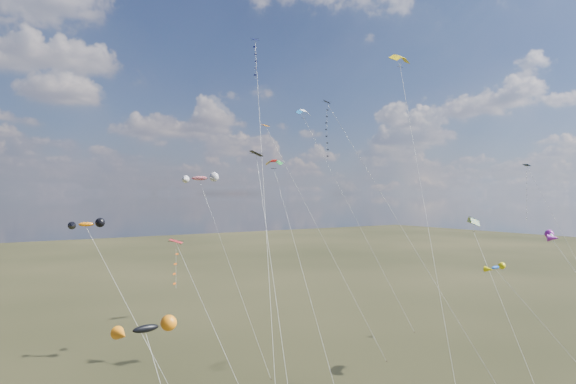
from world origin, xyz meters
TOP-DOWN VIEW (x-y plane):
  - diamond_black_high at (7.90, 20.57)m, footprint 8.53×17.06m
  - diamond_navy_tall at (-2.53, 19.76)m, footprint 9.46×19.43m
  - diamond_black_mid at (-9.32, 6.67)m, footprint 4.06×12.33m
  - diamond_red_low at (-12.01, 15.79)m, footprint 4.93×8.15m
  - diamond_navy_right at (35.53, 14.44)m, footprint 1.19×13.20m
  - diamond_orange_center at (7.07, 25.58)m, footprint 9.67×11.64m
  - parafoil_yellow at (13.94, 16.52)m, footprint 12.44×18.07m
  - parafoil_blue_white at (17.01, 39.17)m, footprint 9.44×15.33m
  - parafoil_striped at (18.87, 10.72)m, footprint 7.51×13.31m
  - parafoil_tricolor at (2.74, 24.89)m, footprint 4.67×17.82m
  - novelty_black_orange at (-17.63, 7.15)m, footprint 3.53×10.15m
  - novelty_orange_black at (-18.22, 20.39)m, footprint 7.56×9.38m
  - novelty_white_purple at (11.88, -1.65)m, footprint 7.55×9.03m
  - novelty_redwhite_stripe at (-3.46, 31.24)m, footprint 5.03×12.30m
  - novelty_blue_yellow at (16.08, 6.14)m, footprint 5.56×9.63m

SIDE VIEW (x-z plane):
  - novelty_black_orange at x=-17.63m, z-range 5.00..16.15m
  - novelty_blue_yellow at x=16.08m, z-range 5.62..17.77m
  - diamond_red_low at x=-12.01m, z-range 5.01..20.14m
  - novelty_white_purple at x=11.88m, z-range 7.48..23.38m
  - parafoil_striped at x=18.87m, z-range 7.71..24.64m
  - novelty_orange_black at x=-18.22m, z-range 7.84..24.63m
  - diamond_black_mid at x=-9.32m, z-range 5.35..27.41m
  - diamond_navy_right at x=35.53m, z-range 6.94..29.66m
  - diamond_orange_center at x=7.07m, z-range 4.81..32.02m
  - novelty_redwhite_stripe at x=-3.46m, z-range 9.95..31.21m
  - parafoil_tricolor at x=2.74m, z-range 10.81..33.81m
  - diamond_black_high at x=7.90m, z-range 10.01..39.29m
  - diamond_navy_tall at x=-2.53m, z-range 12.37..47.07m
  - parafoil_blue_white at x=17.01m, z-range 15.19..47.16m
  - parafoil_yellow at x=13.94m, z-range 16.52..51.24m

